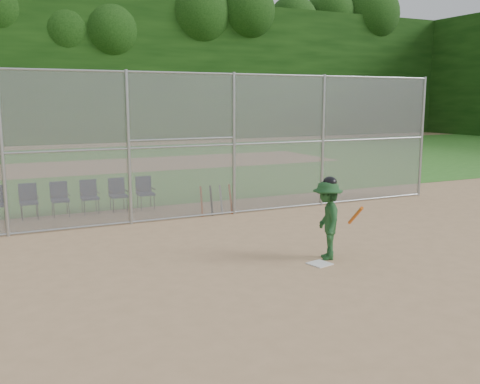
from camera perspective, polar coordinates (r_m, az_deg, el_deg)
name	(u,v)px	position (r m, az deg, el deg)	size (l,w,h in m)	color
ground	(294,266)	(10.69, 5.82, -7.89)	(100.00, 100.00, 0.00)	tan
grass_strip	(106,166)	(27.41, -14.08, 2.71)	(100.00, 100.00, 0.00)	#2E6D20
dirt_patch_far	(106,166)	(27.41, -14.09, 2.72)	(24.00, 24.00, 0.00)	tan
backstop_fence	(201,143)	(14.74, -4.20, 5.21)	(16.09, 0.09, 4.00)	gray
treeline	(94,55)	(29.27, -15.35, 13.87)	(81.00, 60.00, 11.00)	black
home_plate	(320,264)	(10.89, 8.49, -7.57)	(0.40, 0.40, 0.02)	silver
batter_at_plate	(327,219)	(11.08, 9.29, -2.89)	(1.05, 1.37, 1.72)	#1C4721
water_cooler	(331,195)	(17.36, 9.71, -0.31)	(0.37, 0.37, 0.47)	white
spare_bats	(216,200)	(15.25, -2.56, -0.87)	(0.96, 0.28, 0.85)	#D84C14
chair_2	(29,202)	(15.79, -21.60, -0.97)	(0.54, 0.52, 0.96)	#101C3D
chair_3	(60,199)	(15.86, -18.64, -0.75)	(0.54, 0.52, 0.96)	#101C3D
chair_4	(90,197)	(15.97, -15.72, -0.53)	(0.54, 0.52, 0.96)	#101C3D
chair_5	(118,195)	(16.12, -12.84, -0.31)	(0.54, 0.52, 0.96)	#101C3D
chair_6	(146,193)	(16.32, -10.03, -0.10)	(0.54, 0.52, 0.96)	#101C3D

